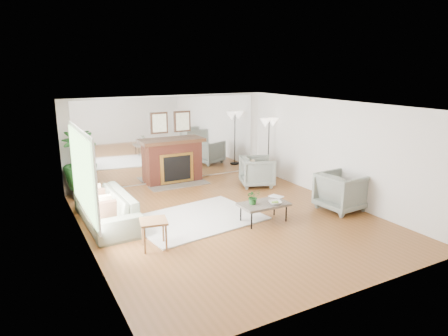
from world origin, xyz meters
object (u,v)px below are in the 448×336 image
coffee_table (264,205)px  side_table (154,225)px  armchair_front (342,191)px  fireplace (174,161)px  armchair_back (257,171)px  potted_ficus (80,163)px  sofa (106,209)px  floor_lamp (269,127)px

coffee_table → side_table: size_ratio=1.85×
armchair_front → side_table: 4.55m
coffee_table → fireplace: bearing=98.5°
coffee_table → armchair_back: bearing=59.8°
coffee_table → armchair_front: (2.04, -0.23, 0.06)m
coffee_table → armchair_back: armchair_back is taller
coffee_table → side_table: (-2.51, -0.13, 0.07)m
armchair_front → potted_ficus: (-5.20, 3.82, 0.49)m
fireplace → potted_ficus: size_ratio=1.17×
coffee_table → armchair_front: size_ratio=1.08×
sofa → side_table: (0.50, -1.63, 0.12)m
coffee_table → potted_ficus: size_ratio=0.61×
armchair_back → potted_ficus: size_ratio=0.52×
potted_ficus → floor_lamp: bearing=-7.1°
armchair_back → potted_ficus: (-4.55, 1.21, 0.52)m
side_table → potted_ficus: bearing=99.9°
armchair_back → side_table: bearing=144.0°
potted_ficus → floor_lamp: floor_lamp is taller
armchair_back → floor_lamp: bearing=-32.6°
fireplace → armchair_front: fireplace is taller
fireplace → coffee_table: fireplace is taller
coffee_table → side_table: 2.52m
fireplace → sofa: bearing=-137.4°
potted_ficus → floor_lamp: size_ratio=0.97×
sofa → potted_ficus: bearing=-177.4°
potted_ficus → fireplace: bearing=3.5°
sofa → side_table: sofa is taller
armchair_back → potted_ficus: potted_ficus is taller
coffee_table → floor_lamp: (2.14, 2.94, 1.15)m
coffee_table → floor_lamp: 3.81m
coffee_table → potted_ficus: (-3.16, 3.60, 0.54)m
fireplace → coffee_table: size_ratio=1.93×
fireplace → armchair_back: bearing=-35.0°
side_table → fireplace: bearing=63.4°
armchair_back → fireplace: bearing=76.1°
coffee_table → sofa: (-3.01, 1.50, -0.05)m
floor_lamp → side_table: bearing=-146.6°
potted_ficus → side_table: bearing=-80.1°
armchair_front → side_table: (-4.55, 0.10, 0.02)m
armchair_back → side_table: size_ratio=1.58×
fireplace → side_table: (-1.95, -3.89, -0.20)m
fireplace → side_table: fireplace is taller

